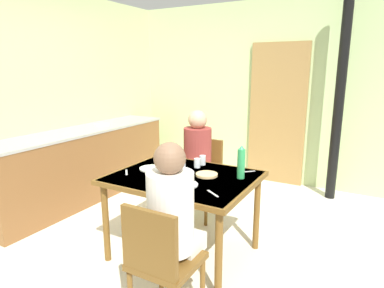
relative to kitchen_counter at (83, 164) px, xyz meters
The scene contains 23 objects.
ground_plane 1.73m from the kitchen_counter, 19.51° to the right, with size 6.41×6.41×0.00m, color silver.
wall_back 2.61m from the kitchen_counter, 50.51° to the left, with size 4.01×0.10×2.58m, color #BAD490.
wall_left 0.90m from the kitchen_counter, 169.81° to the left, with size 0.10×3.70×2.58m, color #BBD08C.
door_wooden 2.75m from the kitchen_counter, 42.81° to the left, with size 0.80×0.05×2.00m, color olive.
stove_pipe_column 3.31m from the kitchen_counter, 29.14° to the left, with size 0.12×0.12×2.58m, color black.
kitchen_counter is the anchor object (origin of this frame).
dining_table 1.91m from the kitchen_counter, 16.33° to the right, with size 1.21×0.97×0.75m.
chair_near_diner 2.55m from the kitchen_counter, 32.47° to the right, with size 0.40×0.40×0.87m.
chair_far_diner 1.60m from the kitchen_counter, 10.90° to the left, with size 0.40×0.40×0.87m.
person_near_diner 2.50m from the kitchen_counter, 29.82° to the right, with size 0.30×0.37×0.77m.
person_far_diner 1.62m from the kitchen_counter, ahead, with size 0.30×0.37×0.77m.
water_bottle_green_near 2.34m from the kitchen_counter, ahead, with size 0.06×0.06×0.29m.
serving_bowl_center 1.61m from the kitchen_counter, ahead, with size 0.17×0.17×0.06m, color #F3E4CD.
dinner_plate_near_left 2.11m from the kitchen_counter, 20.66° to the right, with size 0.21×0.21×0.01m, color white.
dinner_plate_near_right 1.84m from the kitchen_counter, 18.32° to the right, with size 0.20×0.20×0.01m, color white.
dinner_plate_far_center 1.59m from the kitchen_counter, 19.42° to the right, with size 0.22×0.22×0.01m, color white.
drinking_glass_by_near_diner 1.78m from the kitchen_counter, 12.07° to the right, with size 0.06×0.06×0.09m, color silver.
drinking_glass_by_far_diner 1.85m from the kitchen_counter, ahead, with size 0.06×0.06×0.09m, color silver.
drinking_glass_spare_center 1.86m from the kitchen_counter, ahead, with size 0.06×0.06×0.09m, color silver.
bread_plate_sliced 2.07m from the kitchen_counter, 12.41° to the right, with size 0.19×0.19×0.02m, color #DBB77A.
cutlery_knife_near 2.38m from the kitchen_counter, 19.52° to the right, with size 0.15×0.02×0.00m, color silver.
cutlery_fork_near 2.29m from the kitchen_counter, ahead, with size 0.15×0.02×0.00m, color silver.
cutlery_knife_far 1.54m from the kitchen_counter, 27.95° to the right, with size 0.15×0.02×0.00m, color silver.
Camera 1 is at (1.65, -2.32, 1.66)m, focal length 31.05 mm.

